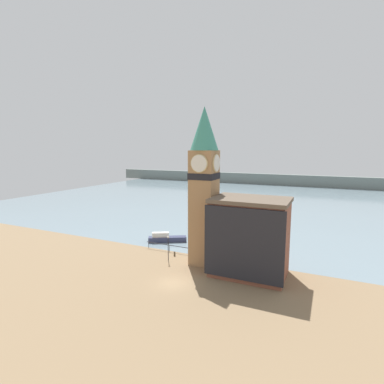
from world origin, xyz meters
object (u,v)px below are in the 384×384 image
pier_building (250,237)px  boat_near (166,238)px  lamp_post (168,244)px  clock_tower (204,183)px  mooring_bollard_near (175,253)px

pier_building → boat_near: bearing=155.8°
lamp_post → clock_tower: bearing=15.4°
clock_tower → mooring_bollard_near: (-5.34, 0.87, -11.58)m
mooring_bollard_near → lamp_post: bearing=-85.8°
pier_building → mooring_bollard_near: bearing=170.7°
clock_tower → pier_building: size_ratio=2.17×
clock_tower → lamp_post: 10.71m
pier_building → boat_near: size_ratio=1.56×
boat_near → mooring_bollard_near: size_ratio=9.09×
pier_building → lamp_post: 12.44m
lamp_post → boat_near: bearing=122.0°
boat_near → mooring_bollard_near: 7.45m
boat_near → mooring_bollard_near: (4.81, -5.69, -0.26)m
pier_building → lamp_post: bearing=-178.7°
clock_tower → pier_building: 9.81m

